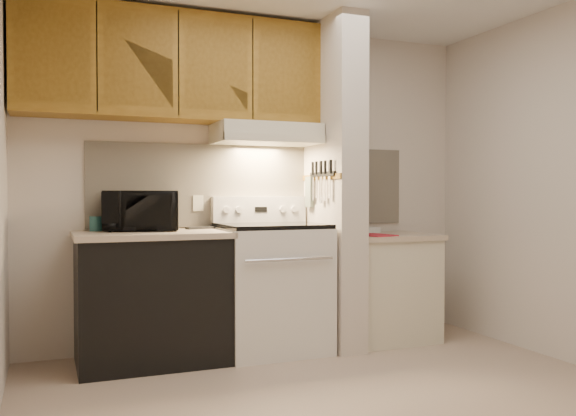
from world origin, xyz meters
TOP-DOWN VIEW (x-y plane):
  - floor at (0.00, 0.00)m, footprint 3.60×3.60m
  - wall_back at (0.00, 1.50)m, footprint 3.60×2.50m
  - backsplash at (0.00, 1.49)m, footprint 2.60×0.02m
  - range_body at (0.00, 1.16)m, footprint 0.76×0.65m
  - oven_window at (0.00, 0.84)m, footprint 0.50×0.01m
  - oven_handle at (0.00, 0.80)m, footprint 0.65×0.02m
  - cooktop at (0.00, 1.16)m, footprint 0.74×0.64m
  - range_backguard at (0.00, 1.44)m, footprint 0.76×0.08m
  - range_display at (0.00, 1.40)m, footprint 0.10×0.01m
  - range_knob_left_outer at (-0.28, 1.40)m, footprint 0.05×0.02m
  - range_knob_left_inner at (-0.18, 1.40)m, footprint 0.05×0.02m
  - range_knob_right_inner at (0.18, 1.40)m, footprint 0.05×0.02m
  - range_knob_right_outer at (0.28, 1.40)m, footprint 0.05×0.02m
  - dishwasher_front at (-0.88, 1.17)m, footprint 1.00×0.63m
  - left_countertop at (-0.88, 1.17)m, footprint 1.04×0.67m
  - spoon_rest at (-0.49, 1.36)m, footprint 0.23×0.11m
  - teal_jar at (-1.23, 1.39)m, footprint 0.11×0.11m
  - outlet at (-0.48, 1.48)m, footprint 0.08×0.01m
  - microwave at (-0.93, 1.31)m, footprint 0.57×0.44m
  - partition_pillar at (0.51, 1.15)m, footprint 0.22×0.70m
  - pillar_trim at (0.39, 1.15)m, footprint 0.01×0.70m
  - knife_strip at (0.39, 1.10)m, footprint 0.02×0.42m
  - knife_blade_a at (0.38, 0.95)m, footprint 0.01×0.03m
  - knife_handle_a at (0.38, 0.93)m, footprint 0.02×0.02m
  - knife_blade_b at (0.38, 1.03)m, footprint 0.01×0.04m
  - knife_handle_b at (0.38, 1.03)m, footprint 0.02×0.02m
  - knife_blade_c at (0.38, 1.10)m, footprint 0.01×0.04m
  - knife_handle_c at (0.38, 1.10)m, footprint 0.02×0.02m
  - knife_blade_d at (0.38, 1.17)m, footprint 0.01×0.04m
  - knife_handle_d at (0.38, 1.18)m, footprint 0.02×0.02m
  - knife_blade_e at (0.38, 1.25)m, footprint 0.01×0.04m
  - knife_handle_e at (0.38, 1.25)m, footprint 0.02×0.02m
  - oven_mitt at (0.38, 1.32)m, footprint 0.03×0.10m
  - right_cab_base at (0.97, 1.15)m, footprint 0.70×0.60m
  - right_countertop at (0.97, 1.15)m, footprint 0.74×0.64m
  - red_folder at (0.79, 1.00)m, footprint 0.27×0.33m
  - white_box at (0.92, 1.33)m, footprint 0.19×0.15m
  - range_hood at (0.00, 1.28)m, footprint 0.78×0.44m
  - hood_lip at (0.00, 1.07)m, footprint 0.78×0.04m
  - upper_cabinets at (-0.69, 1.32)m, footprint 2.18×0.33m
  - cab_door_a at (-1.51, 1.17)m, footprint 0.46×0.01m
  - cab_gap_a at (-1.23, 1.16)m, footprint 0.01×0.01m
  - cab_door_b at (-0.96, 1.17)m, footprint 0.46×0.01m
  - cab_gap_b at (-0.69, 1.16)m, footprint 0.01×0.01m
  - cab_door_c at (-0.42, 1.17)m, footprint 0.46×0.01m
  - cab_gap_c at (-0.14, 1.16)m, footprint 0.01×0.01m
  - cab_door_d at (0.13, 1.17)m, footprint 0.46×0.01m

SIDE VIEW (x-z plane):
  - floor at x=0.00m, z-range 0.00..0.00m
  - right_cab_base at x=0.97m, z-range 0.00..0.81m
  - dishwasher_front at x=-0.88m, z-range 0.00..0.87m
  - range_body at x=0.00m, z-range 0.00..0.92m
  - oven_window at x=0.00m, z-range 0.35..0.65m
  - oven_handle at x=0.00m, z-range 0.71..0.73m
  - right_countertop at x=0.97m, z-range 0.81..0.85m
  - red_folder at x=0.79m, z-range 0.85..0.86m
  - white_box at x=0.92m, z-range 0.85..0.89m
  - left_countertop at x=-0.88m, z-range 0.87..0.91m
  - spoon_rest at x=-0.49m, z-range 0.91..0.92m
  - cooktop at x=0.00m, z-range 0.92..0.95m
  - teal_jar at x=-1.23m, z-range 0.91..1.01m
  - range_backguard at x=0.00m, z-range 0.95..1.15m
  - range_display at x=0.00m, z-range 1.03..1.07m
  - range_knob_left_outer at x=-0.28m, z-range 1.03..1.07m
  - range_knob_left_inner at x=-0.18m, z-range 1.03..1.07m
  - range_knob_right_inner at x=0.18m, z-range 1.03..1.07m
  - range_knob_right_outer at x=0.28m, z-range 1.03..1.07m
  - microwave at x=-0.93m, z-range 0.91..1.19m
  - outlet at x=-0.48m, z-range 1.04..1.16m
  - oven_mitt at x=0.38m, z-range 1.07..1.31m
  - knife_blade_c at x=0.38m, z-range 1.10..1.30m
  - knife_blade_b at x=0.38m, z-range 1.12..1.30m
  - knife_blade_e at x=0.38m, z-range 1.12..1.30m
  - knife_blade_a at x=0.38m, z-range 1.14..1.30m
  - knife_blade_d at x=0.38m, z-range 1.14..1.30m
  - backsplash at x=0.00m, z-range 0.92..1.55m
  - wall_back at x=0.00m, z-range 1.24..1.26m
  - partition_pillar at x=0.51m, z-range 0.00..2.50m
  - pillar_trim at x=0.39m, z-range 1.28..1.32m
  - knife_strip at x=0.39m, z-range 1.30..1.34m
  - knife_handle_a at x=0.38m, z-range 1.32..1.42m
  - knife_handle_b at x=0.38m, z-range 1.32..1.42m
  - knife_handle_c at x=0.38m, z-range 1.32..1.42m
  - knife_handle_d at x=0.38m, z-range 1.32..1.42m
  - knife_handle_e at x=0.38m, z-range 1.32..1.42m
  - hood_lip at x=0.00m, z-range 1.55..1.61m
  - range_hood at x=0.00m, z-range 1.55..1.70m
  - upper_cabinets at x=-0.69m, z-range 1.70..2.47m
  - cab_door_a at x=-1.51m, z-range 1.77..2.40m
  - cab_gap_a at x=-1.23m, z-range 1.72..2.45m
  - cab_door_b at x=-0.96m, z-range 1.77..2.40m
  - cab_gap_b at x=-0.69m, z-range 1.72..2.45m
  - cab_door_c at x=-0.42m, z-range 1.77..2.40m
  - cab_gap_c at x=-0.14m, z-range 1.72..2.45m
  - cab_door_d at x=0.13m, z-range 1.77..2.40m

